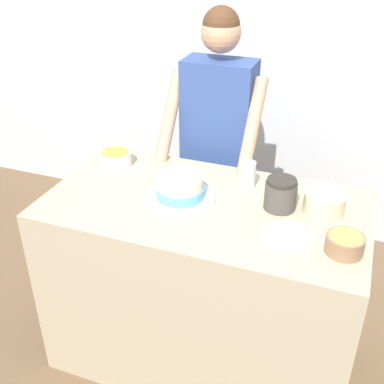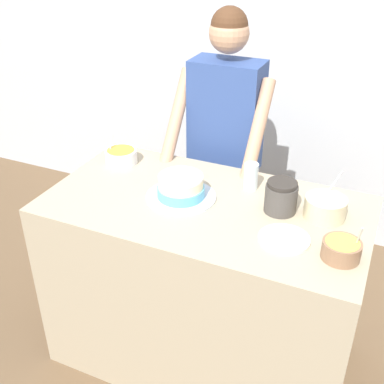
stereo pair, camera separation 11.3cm
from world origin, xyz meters
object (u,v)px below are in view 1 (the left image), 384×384
(frosting_bowl_orange, at_px, (115,158))
(ceramic_plate, at_px, (287,235))
(cake, at_px, (180,189))
(drinking_glass, at_px, (248,175))
(person_baker, at_px, (218,132))
(frosting_bowl_white, at_px, (324,202))
(stoneware_jar, at_px, (281,194))
(frosting_bowl_yellow, at_px, (345,243))

(frosting_bowl_orange, height_order, ceramic_plate, frosting_bowl_orange)
(frosting_bowl_orange, bearing_deg, ceramic_plate, -19.17)
(cake, bearing_deg, drinking_glass, 38.81)
(person_baker, height_order, drinking_glass, person_baker)
(person_baker, relative_size, drinking_glass, 13.01)
(frosting_bowl_white, bearing_deg, ceramic_plate, -115.05)
(drinking_glass, bearing_deg, frosting_bowl_orange, -179.10)
(frosting_bowl_white, bearing_deg, stoneware_jar, -170.45)
(frosting_bowl_yellow, height_order, stoneware_jar, frosting_bowl_yellow)
(person_baker, relative_size, frosting_bowl_orange, 10.21)
(person_baker, relative_size, ceramic_plate, 8.16)
(frosting_bowl_white, bearing_deg, drinking_glass, 164.17)
(frosting_bowl_yellow, bearing_deg, drinking_glass, 142.40)
(person_baker, distance_m, drinking_glass, 0.47)
(cake, relative_size, frosting_bowl_white, 1.61)
(frosting_bowl_white, xyz_separation_m, ceramic_plate, (-0.11, -0.23, -0.04))
(frosting_bowl_yellow, xyz_separation_m, frosting_bowl_white, (-0.11, 0.26, 0.01))
(person_baker, xyz_separation_m, frosting_bowl_white, (0.63, -0.48, -0.03))
(drinking_glass, bearing_deg, frosting_bowl_yellow, -37.60)
(ceramic_plate, distance_m, stoneware_jar, 0.23)
(frosting_bowl_white, height_order, ceramic_plate, frosting_bowl_white)
(cake, height_order, ceramic_plate, cake)
(frosting_bowl_orange, relative_size, ceramic_plate, 0.80)
(ceramic_plate, bearing_deg, drinking_glass, 126.50)
(person_baker, bearing_deg, frosting_bowl_yellow, -45.08)
(person_baker, height_order, frosting_bowl_yellow, person_baker)
(person_baker, xyz_separation_m, drinking_glass, (0.27, -0.38, -0.02))
(cake, distance_m, stoneware_jar, 0.44)
(drinking_glass, xyz_separation_m, ceramic_plate, (0.25, -0.34, -0.06))
(frosting_bowl_orange, bearing_deg, stoneware_jar, -8.02)
(person_baker, bearing_deg, cake, -88.35)
(cake, height_order, frosting_bowl_yellow, frosting_bowl_yellow)
(frosting_bowl_yellow, relative_size, frosting_bowl_white, 0.81)
(drinking_glass, bearing_deg, frosting_bowl_white, -15.83)
(drinking_glass, height_order, ceramic_plate, drinking_glass)
(person_baker, distance_m, stoneware_jar, 0.68)
(person_baker, height_order, cake, person_baker)
(person_baker, xyz_separation_m, frosting_bowl_yellow, (0.74, -0.74, -0.04))
(cake, height_order, drinking_glass, drinking_glass)
(frosting_bowl_white, bearing_deg, frosting_bowl_yellow, -67.21)
(frosting_bowl_white, distance_m, drinking_glass, 0.37)
(frosting_bowl_yellow, distance_m, frosting_bowl_white, 0.28)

